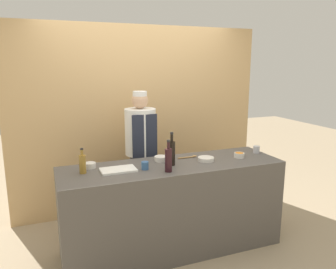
{
  "coord_description": "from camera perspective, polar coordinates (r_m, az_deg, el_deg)",
  "views": [
    {
      "loc": [
        -1.19,
        -2.93,
        1.92
      ],
      "look_at": [
        0.0,
        0.14,
        1.21
      ],
      "focal_mm": 35.0,
      "sensor_mm": 36.0,
      "label": 1
    }
  ],
  "objects": [
    {
      "name": "sauce_bowl_orange",
      "position": [
        3.62,
        12.31,
        -3.5
      ],
      "size": [
        0.11,
        0.11,
        0.05
      ],
      "color": "silver",
      "rests_on": "counter"
    },
    {
      "name": "bottle_soy",
      "position": [
        3.25,
        0.65,
        -3.12
      ],
      "size": [
        0.07,
        0.07,
        0.34
      ],
      "color": "black",
      "rests_on": "counter"
    },
    {
      "name": "bottle_vinegar",
      "position": [
        3.12,
        -14.66,
        -4.91
      ],
      "size": [
        0.06,
        0.06,
        0.24
      ],
      "color": "olive",
      "rests_on": "counter"
    },
    {
      "name": "cutting_board",
      "position": [
        3.14,
        -8.65,
        -6.11
      ],
      "size": [
        0.33,
        0.21,
        0.02
      ],
      "color": "white",
      "rests_on": "counter"
    },
    {
      "name": "counter",
      "position": [
        3.48,
        0.82,
        -12.54
      ],
      "size": [
        2.26,
        0.68,
        0.93
      ],
      "color": "#514C47",
      "rests_on": "ground_plane"
    },
    {
      "name": "ground_plane",
      "position": [
        3.69,
        0.8,
        -19.11
      ],
      "size": [
        14.0,
        14.0,
        0.0
      ],
      "primitive_type": "plane",
      "color": "tan"
    },
    {
      "name": "cup_steel",
      "position": [
        3.85,
        15.14,
        -2.54
      ],
      "size": [
        0.07,
        0.07,
        0.08
      ],
      "color": "#B7B7BC",
      "rests_on": "counter"
    },
    {
      "name": "cup_blue",
      "position": [
        3.15,
        -4.04,
        -5.42
      ],
      "size": [
        0.07,
        0.07,
        0.08
      ],
      "color": "#386093",
      "rests_on": "counter"
    },
    {
      "name": "chef_center",
      "position": [
        3.87,
        -4.74,
        -3.54
      ],
      "size": [
        0.36,
        0.36,
        1.62
      ],
      "color": "#28282D",
      "rests_on": "ground_plane"
    },
    {
      "name": "sauce_bowl_yellow",
      "position": [
        3.27,
        -13.44,
        -5.21
      ],
      "size": [
        0.11,
        0.11,
        0.05
      ],
      "color": "silver",
      "rests_on": "counter"
    },
    {
      "name": "bottle_wine",
      "position": [
        3.05,
        0.08,
        -4.35
      ],
      "size": [
        0.07,
        0.07,
        0.31
      ],
      "color": "black",
      "rests_on": "counter"
    },
    {
      "name": "sauce_bowl_brown",
      "position": [
        3.43,
        6.62,
        -4.24
      ],
      "size": [
        0.17,
        0.17,
        0.04
      ],
      "color": "silver",
      "rests_on": "counter"
    },
    {
      "name": "cabinet_wall",
      "position": [
        4.35,
        -5.06,
        2.61
      ],
      "size": [
        3.29,
        0.18,
        2.4
      ],
      "color": "tan",
      "rests_on": "ground_plane"
    },
    {
      "name": "wooden_spoon",
      "position": [
        3.54,
        3.73,
        -3.91
      ],
      "size": [
        0.22,
        0.04,
        0.02
      ],
      "color": "#B2844C",
      "rests_on": "counter"
    },
    {
      "name": "sauce_bowl_white",
      "position": [
        3.42,
        -1.2,
        -4.17
      ],
      "size": [
        0.14,
        0.14,
        0.05
      ],
      "color": "silver",
      "rests_on": "counter"
    }
  ]
}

